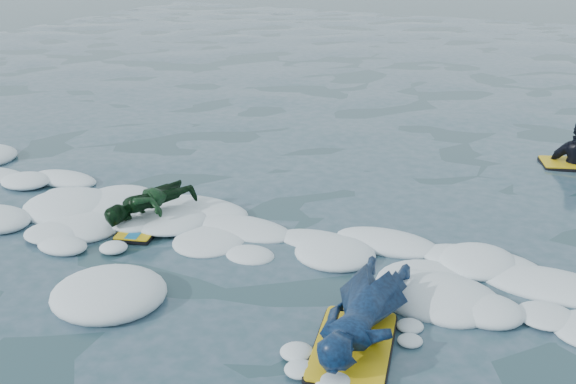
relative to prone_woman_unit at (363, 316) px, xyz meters
The scene contains 4 objects.
ground 1.55m from the prone_woman_unit, behind, with size 120.00×120.00×0.00m, color #162E36.
foam_band 1.95m from the prone_woman_unit, 142.05° to the left, with size 12.00×3.10×0.30m, color white, non-canonical shape.
prone_woman_unit is the anchor object (origin of this frame).
prone_child_unit 3.34m from the prone_woman_unit, 158.72° to the left, with size 0.91×1.26×0.44m.
Camera 1 is at (3.32, -5.24, 3.41)m, focal length 45.00 mm.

